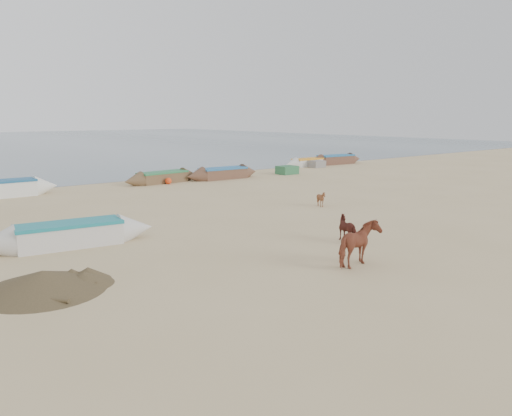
{
  "coord_description": "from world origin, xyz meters",
  "views": [
    {
      "loc": [
        -12.02,
        -10.92,
        4.56
      ],
      "look_at": [
        0.0,
        4.0,
        1.0
      ],
      "focal_mm": 35.0,
      "sensor_mm": 36.0,
      "label": 1
    }
  ],
  "objects_px": {
    "near_canoe": "(70,234)",
    "cow_adult": "(359,244)",
    "calf_front": "(321,199)",
    "calf_right": "(350,228)"
  },
  "relations": [
    {
      "from": "calf_right",
      "to": "near_canoe",
      "type": "xyz_separation_m",
      "value": [
        -8.28,
        5.69,
        -0.04
      ]
    },
    {
      "from": "near_canoe",
      "to": "calf_front",
      "type": "bearing_deg",
      "value": 7.71
    },
    {
      "from": "calf_right",
      "to": "calf_front",
      "type": "bearing_deg",
      "value": -51.66
    },
    {
      "from": "cow_adult",
      "to": "calf_right",
      "type": "xyz_separation_m",
      "value": [
        2.19,
        2.24,
        -0.22
      ]
    },
    {
      "from": "near_canoe",
      "to": "cow_adult",
      "type": "bearing_deg",
      "value": -44.37
    },
    {
      "from": "cow_adult",
      "to": "near_canoe",
      "type": "distance_m",
      "value": 10.0
    },
    {
      "from": "cow_adult",
      "to": "calf_front",
      "type": "bearing_deg",
      "value": -49.79
    },
    {
      "from": "calf_right",
      "to": "near_canoe",
      "type": "bearing_deg",
      "value": 41.6
    },
    {
      "from": "calf_front",
      "to": "calf_right",
      "type": "height_order",
      "value": "calf_right"
    },
    {
      "from": "near_canoe",
      "to": "calf_right",
      "type": "bearing_deg",
      "value": -26.4
    }
  ]
}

